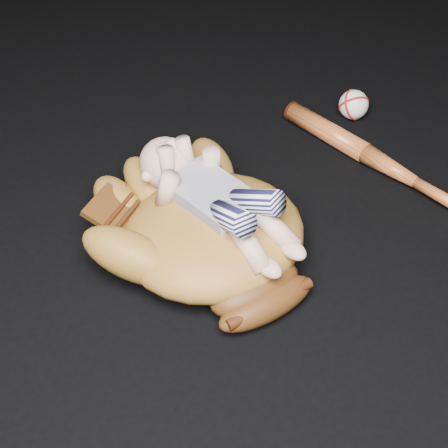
{
  "coord_description": "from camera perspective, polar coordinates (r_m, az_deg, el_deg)",
  "views": [
    {
      "loc": [
        -0.63,
        -0.79,
        0.94
      ],
      "look_at": [
        -0.09,
        -0.08,
        0.08
      ],
      "focal_mm": 55.0,
      "sensor_mm": 36.0,
      "label": 1
    }
  ],
  "objects": [
    {
      "name": "newborn_baby",
      "position": [
        1.21,
        -0.16,
        2.08
      ],
      "size": [
        0.21,
        0.39,
        0.15
      ],
      "primitive_type": null,
      "rotation": [
        0.0,
        0.0,
        0.11
      ],
      "color": "#D9A28C",
      "rests_on": "baseball_glove"
    },
    {
      "name": "baseball",
      "position": [
        1.65,
        10.72,
        9.72
      ],
      "size": [
        0.07,
        0.07,
        0.07
      ],
      "primitive_type": "sphere",
      "rotation": [
        0.0,
        0.0,
        -0.05
      ],
      "color": "white",
      "rests_on": "ground"
    },
    {
      "name": "baseball_glove",
      "position": [
        1.24,
        -0.9,
        -0.29
      ],
      "size": [
        0.45,
        0.51,
        0.15
      ],
      "primitive_type": null,
      "rotation": [
        0.0,
        0.0,
        -0.06
      ],
      "color": "brown",
      "rests_on": "ground"
    },
    {
      "name": "baseball_bat",
      "position": [
        1.51,
        12.49,
        5.28
      ],
      "size": [
        0.09,
        0.49,
        0.05
      ],
      "primitive_type": null,
      "rotation": [
        0.0,
        0.0,
        0.1
      ],
      "color": "#A44B1F",
      "rests_on": "ground"
    }
  ]
}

